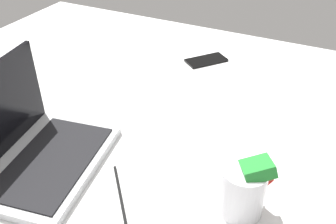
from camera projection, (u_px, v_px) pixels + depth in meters
bed_mattress at (55, 176)px, 97.98cm from camera, size 180.00×140.00×18.00cm
laptop at (33, 149)px, 86.11cm from camera, size 36.33×28.10×23.00cm
snack_cup at (244, 189)px, 73.82cm from camera, size 9.63×10.63×13.98cm
cell_phone at (206, 60)px, 131.71cm from camera, size 15.15×14.12×0.80cm
charger_cable at (120, 194)px, 80.38cm from camera, size 13.41×11.38×0.60cm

